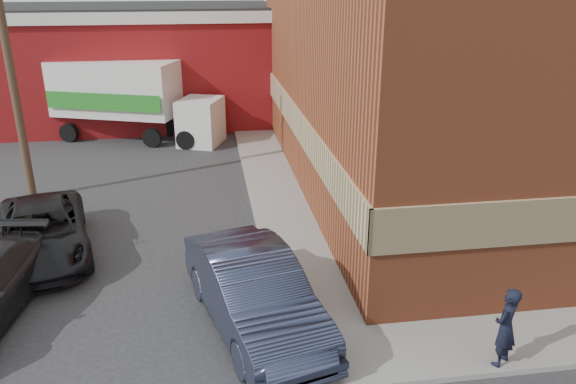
{
  "coord_description": "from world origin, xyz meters",
  "views": [
    {
      "loc": [
        -1.61,
        -9.61,
        7.02
      ],
      "look_at": [
        0.4,
        3.76,
        1.75
      ],
      "focal_mm": 35.0,
      "sensor_mm": 36.0,
      "label": 1
    }
  ],
  "objects_px": {
    "man": "(506,327)",
    "suv_a": "(42,232)",
    "box_truck": "(130,95)",
    "warehouse": "(114,63)",
    "sedan": "(254,292)",
    "brick_building": "(497,46)",
    "utility_pole": "(8,53)"
  },
  "relations": [
    {
      "from": "man",
      "to": "sedan",
      "type": "bearing_deg",
      "value": -61.5
    },
    {
      "from": "suv_a",
      "to": "box_truck",
      "type": "xyz_separation_m",
      "value": [
        1.18,
        11.14,
        1.33
      ]
    },
    {
      "from": "brick_building",
      "to": "utility_pole",
      "type": "height_order",
      "value": "brick_building"
    },
    {
      "from": "brick_building",
      "to": "utility_pole",
      "type": "distance_m",
      "value": 16.0
    },
    {
      "from": "warehouse",
      "to": "suv_a",
      "type": "height_order",
      "value": "warehouse"
    },
    {
      "from": "sedan",
      "to": "suv_a",
      "type": "distance_m",
      "value": 6.63
    },
    {
      "from": "utility_pole",
      "to": "warehouse",
      "type": "bearing_deg",
      "value": 82.23
    },
    {
      "from": "man",
      "to": "warehouse",
      "type": "bearing_deg",
      "value": -102.72
    },
    {
      "from": "sedan",
      "to": "box_truck",
      "type": "xyz_separation_m",
      "value": [
        -4.04,
        15.21,
        1.18
      ]
    },
    {
      "from": "utility_pole",
      "to": "box_truck",
      "type": "height_order",
      "value": "utility_pole"
    },
    {
      "from": "suv_a",
      "to": "brick_building",
      "type": "bearing_deg",
      "value": 2.73
    },
    {
      "from": "man",
      "to": "sedan",
      "type": "height_order",
      "value": "man"
    },
    {
      "from": "utility_pole",
      "to": "suv_a",
      "type": "xyz_separation_m",
      "value": [
        1.47,
        -4.43,
        -4.07
      ]
    },
    {
      "from": "man",
      "to": "box_truck",
      "type": "distance_m",
      "value": 19.28
    },
    {
      "from": "man",
      "to": "suv_a",
      "type": "height_order",
      "value": "man"
    },
    {
      "from": "man",
      "to": "suv_a",
      "type": "distance_m",
      "value": 11.48
    },
    {
      "from": "utility_pole",
      "to": "suv_a",
      "type": "relative_size",
      "value": 1.84
    },
    {
      "from": "man",
      "to": "suv_a",
      "type": "bearing_deg",
      "value": -69.13
    },
    {
      "from": "warehouse",
      "to": "man",
      "type": "xyz_separation_m",
      "value": [
        9.68,
        -21.55,
        -1.89
      ]
    },
    {
      "from": "utility_pole",
      "to": "box_truck",
      "type": "bearing_deg",
      "value": 68.4
    },
    {
      "from": "sedan",
      "to": "suv_a",
      "type": "xyz_separation_m",
      "value": [
        -5.23,
        4.07,
        -0.15
      ]
    },
    {
      "from": "brick_building",
      "to": "man",
      "type": "height_order",
      "value": "brick_building"
    },
    {
      "from": "man",
      "to": "box_truck",
      "type": "bearing_deg",
      "value": -100.62
    },
    {
      "from": "warehouse",
      "to": "sedan",
      "type": "relative_size",
      "value": 3.24
    },
    {
      "from": "sedan",
      "to": "box_truck",
      "type": "distance_m",
      "value": 15.78
    },
    {
      "from": "brick_building",
      "to": "warehouse",
      "type": "distance_m",
      "value": 18.3
    },
    {
      "from": "warehouse",
      "to": "box_truck",
      "type": "bearing_deg",
      "value": -74.93
    },
    {
      "from": "sedan",
      "to": "suv_a",
      "type": "height_order",
      "value": "sedan"
    },
    {
      "from": "utility_pole",
      "to": "sedan",
      "type": "relative_size",
      "value": 1.79
    },
    {
      "from": "utility_pole",
      "to": "man",
      "type": "xyz_separation_m",
      "value": [
        11.18,
        -10.55,
        -3.82
      ]
    },
    {
      "from": "box_truck",
      "to": "brick_building",
      "type": "bearing_deg",
      "value": -6.32
    },
    {
      "from": "warehouse",
      "to": "utility_pole",
      "type": "relative_size",
      "value": 1.81
    }
  ]
}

